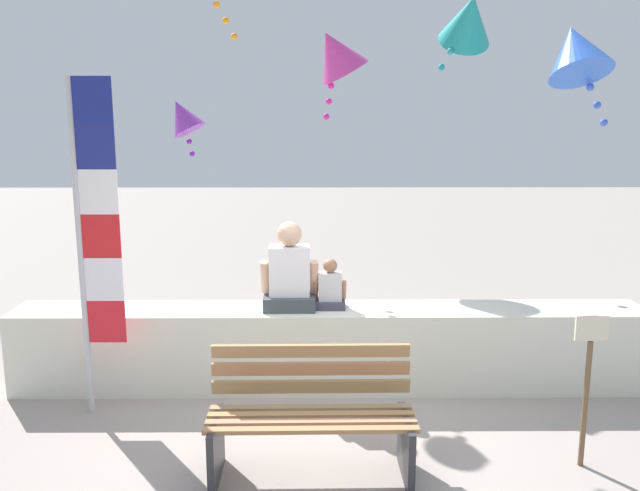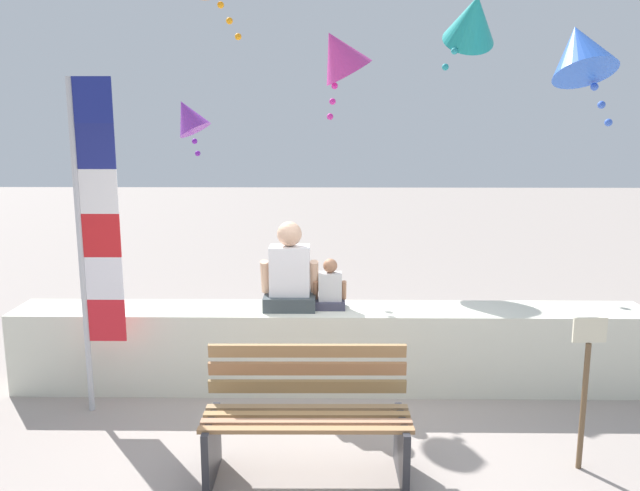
# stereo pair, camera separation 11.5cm
# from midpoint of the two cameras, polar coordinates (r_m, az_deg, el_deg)

# --- Properties ---
(ground_plane) EXTENTS (40.00, 40.00, 0.00)m
(ground_plane) POSITION_cam_midpoint_polar(r_m,az_deg,el_deg) (5.22, 1.59, -17.44)
(ground_plane) COLOR gray
(seawall_ledge) EXTENTS (5.91, 0.58, 0.77)m
(seawall_ledge) POSITION_cam_midpoint_polar(r_m,az_deg,el_deg) (6.11, 1.45, -9.11)
(seawall_ledge) COLOR silver
(seawall_ledge) RESTS_ON ground
(park_bench) EXTENTS (1.46, 0.63, 0.88)m
(park_bench) POSITION_cam_midpoint_polar(r_m,az_deg,el_deg) (4.69, -0.46, -15.26)
(park_bench) COLOR #9F7249
(park_bench) RESTS_ON ground
(person_adult) EXTENTS (0.53, 0.39, 0.82)m
(person_adult) POSITION_cam_midpoint_polar(r_m,az_deg,el_deg) (5.93, -2.17, -2.63)
(person_adult) COLOR #374045
(person_adult) RESTS_ON seawall_ledge
(person_child) EXTENTS (0.31, 0.23, 0.47)m
(person_child) POSITION_cam_midpoint_polar(r_m,az_deg,el_deg) (5.96, 1.44, -3.90)
(person_child) COLOR #39394D
(person_child) RESTS_ON seawall_ledge
(flag_banner) EXTENTS (0.36, 0.05, 2.84)m
(flag_banner) POSITION_cam_midpoint_polar(r_m,az_deg,el_deg) (5.60, -19.13, 1.45)
(flag_banner) COLOR #B7B7BC
(flag_banner) RESTS_ON ground
(kite_teal) EXTENTS (0.66, 0.86, 0.99)m
(kite_teal) POSITION_cam_midpoint_polar(r_m,az_deg,el_deg) (8.00, 13.93, 19.08)
(kite_teal) COLOR teal
(kite_blue) EXTENTS (0.84, 0.94, 1.14)m
(kite_blue) POSITION_cam_midpoint_polar(r_m,az_deg,el_deg) (7.22, 22.69, 15.82)
(kite_blue) COLOR blue
(kite_purple) EXTENTS (0.71, 0.63, 0.89)m
(kite_purple) POSITION_cam_midpoint_polar(r_m,az_deg,el_deg) (9.34, -11.35, 11.27)
(kite_purple) COLOR purple
(kite_magenta) EXTENTS (0.90, 0.81, 1.13)m
(kite_magenta) POSITION_cam_midpoint_polar(r_m,az_deg,el_deg) (7.70, 2.16, 16.80)
(kite_magenta) COLOR #DB3D9E
(sign_post) EXTENTS (0.24, 0.04, 1.14)m
(sign_post) POSITION_cam_midpoint_polar(r_m,az_deg,el_deg) (5.01, 23.30, -10.95)
(sign_post) COLOR brown
(sign_post) RESTS_ON ground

